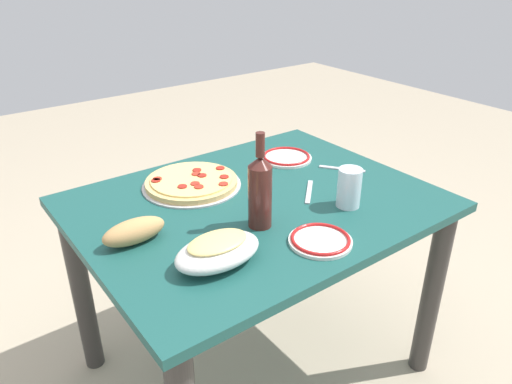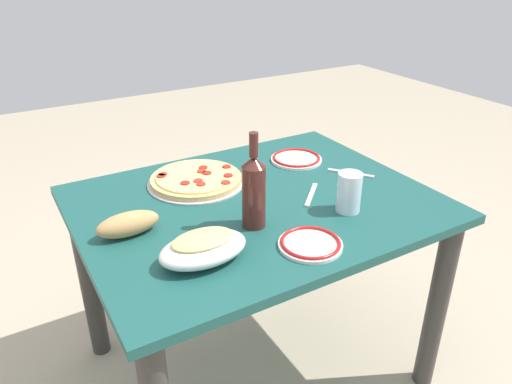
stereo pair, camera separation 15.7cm
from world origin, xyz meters
TOP-DOWN VIEW (x-y plane):
  - ground_plane at (0.00, 0.00)m, footprint 8.00×8.00m
  - dining_table at (0.00, 0.00)m, footprint 1.13×0.89m
  - pepperoni_pizza at (0.11, -0.22)m, footprint 0.34×0.34m
  - baked_pasta_dish at (0.29, 0.22)m, footprint 0.24×0.15m
  - wine_bottle at (0.09, 0.13)m, footprint 0.07×0.07m
  - water_glass at (-0.21, 0.20)m, footprint 0.08×0.08m
  - side_plate_near at (-0.30, -0.21)m, footprint 0.20×0.20m
  - side_plate_far at (0.01, 0.31)m, footprint 0.18×0.18m
  - bread_loaf at (0.42, 0.00)m, footprint 0.18×0.08m
  - fork_left at (-0.40, -0.01)m, footprint 0.11×0.15m
  - fork_right at (-0.18, 0.06)m, footprint 0.13×0.13m

SIDE VIEW (x-z plane):
  - ground_plane at x=0.00m, z-range 0.00..0.00m
  - dining_table at x=0.00m, z-range 0.23..0.96m
  - fork_left at x=-0.40m, z-range 0.73..0.73m
  - fork_right at x=-0.18m, z-range 0.73..0.73m
  - side_plate_near at x=-0.30m, z-range 0.73..0.74m
  - side_plate_far at x=0.01m, z-range 0.73..0.74m
  - pepperoni_pizza at x=0.11m, z-range 0.72..0.76m
  - bread_loaf at x=0.42m, z-range 0.73..0.80m
  - baked_pasta_dish at x=0.29m, z-range 0.73..0.81m
  - water_glass at x=-0.21m, z-range 0.73..0.85m
  - wine_bottle at x=0.09m, z-range 0.70..0.99m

